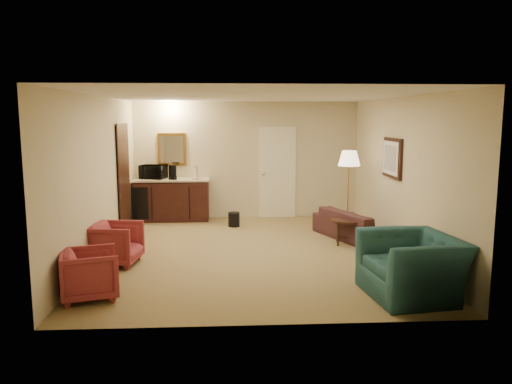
% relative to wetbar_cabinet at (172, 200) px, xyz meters
% --- Properties ---
extents(ground, '(6.00, 6.00, 0.00)m').
position_rel_wetbar_cabinet_xyz_m(ground, '(1.65, -2.72, -0.46)').
color(ground, olive).
rests_on(ground, ground).
extents(room_walls, '(5.02, 6.01, 2.61)m').
position_rel_wetbar_cabinet_xyz_m(room_walls, '(1.55, -1.95, 1.26)').
color(room_walls, '#C7B495').
rests_on(room_walls, ground).
extents(wetbar_cabinet, '(1.64, 0.58, 0.92)m').
position_rel_wetbar_cabinet_xyz_m(wetbar_cabinet, '(0.00, 0.00, 0.00)').
color(wetbar_cabinet, '#331410').
rests_on(wetbar_cabinet, ground).
extents(sofa, '(1.21, 1.92, 0.72)m').
position_rel_wetbar_cabinet_xyz_m(sofa, '(3.60, -1.94, -0.10)').
color(sofa, black).
rests_on(sofa, ground).
extents(teal_armchair, '(0.93, 1.30, 1.06)m').
position_rel_wetbar_cabinet_xyz_m(teal_armchair, '(3.55, -4.92, 0.07)').
color(teal_armchair, '#215154').
rests_on(teal_armchair, ground).
extents(rose_chair_near, '(0.75, 0.79, 0.72)m').
position_rel_wetbar_cabinet_xyz_m(rose_chair_near, '(-0.50, -3.31, -0.10)').
color(rose_chair_near, '#9B323A').
rests_on(rose_chair_near, ground).
extents(rose_chair_far, '(0.79, 0.82, 0.69)m').
position_rel_wetbar_cabinet_xyz_m(rose_chair_far, '(-0.50, -4.77, -0.11)').
color(rose_chair_far, '#9B323A').
rests_on(rose_chair_far, ground).
extents(coffee_table, '(0.87, 0.66, 0.45)m').
position_rel_wetbar_cabinet_xyz_m(coffee_table, '(3.45, -2.30, -0.23)').
color(coffee_table, '#321910').
rests_on(coffee_table, ground).
extents(floor_lamp, '(0.56, 0.56, 1.62)m').
position_rel_wetbar_cabinet_xyz_m(floor_lamp, '(3.60, -1.32, 0.35)').
color(floor_lamp, '#C48D41').
rests_on(floor_lamp, ground).
extents(waste_bin, '(0.25, 0.25, 0.30)m').
position_rel_wetbar_cabinet_xyz_m(waste_bin, '(1.35, -0.72, -0.31)').
color(waste_bin, black).
rests_on(waste_bin, ground).
extents(microwave, '(0.61, 0.45, 0.37)m').
position_rel_wetbar_cabinet_xyz_m(microwave, '(-0.40, 0.07, 0.64)').
color(microwave, black).
rests_on(microwave, wetbar_cabinet).
extents(coffee_maker, '(0.20, 0.20, 0.32)m').
position_rel_wetbar_cabinet_xyz_m(coffee_maker, '(0.04, -0.09, 0.62)').
color(coffee_maker, black).
rests_on(coffee_maker, wetbar_cabinet).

